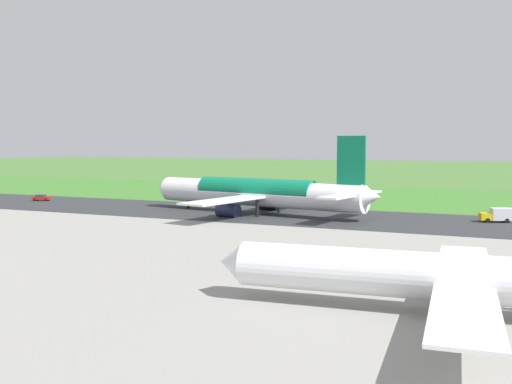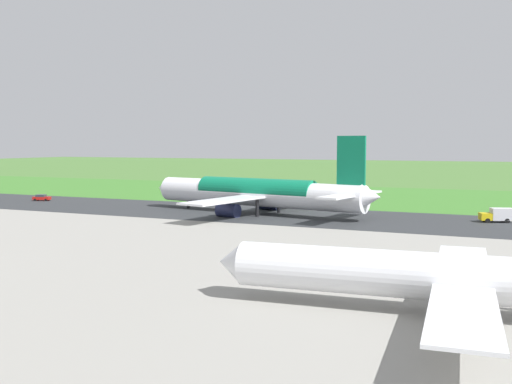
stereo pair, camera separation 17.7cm
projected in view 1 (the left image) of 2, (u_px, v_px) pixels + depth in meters
name	position (u px, v px, depth m)	size (l,w,h in m)	color
ground_plane	(216.00, 212.00, 123.93)	(800.00, 800.00, 0.00)	#477233
runway_asphalt	(216.00, 212.00, 123.93)	(600.00, 29.63, 0.06)	#2D3033
grass_verge_foreground	(289.00, 195.00, 163.87)	(600.00, 80.00, 0.04)	#3C782B
airliner_main	(258.00, 193.00, 119.66)	(53.91, 44.36, 15.88)	white
airliner_parked_near	(458.00, 277.00, 48.43)	(42.03, 34.41, 12.26)	white
service_truck_baggage	(498.00, 215.00, 106.86)	(6.22, 4.04, 2.65)	gold
service_car_ops	(41.00, 198.00, 147.32)	(4.56, 3.08, 1.62)	#B21914
no_stopping_sign	(369.00, 194.00, 149.87)	(0.60, 0.10, 2.37)	slate
traffic_cone_orange	(349.00, 196.00, 156.79)	(0.40, 0.40, 0.55)	orange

